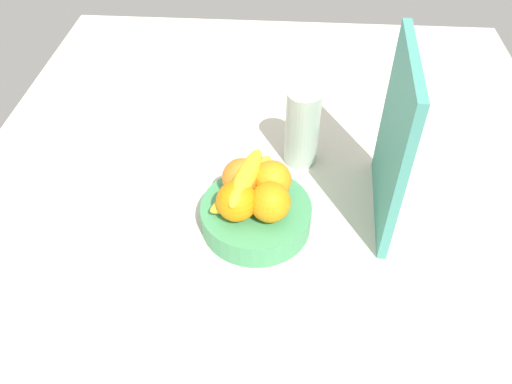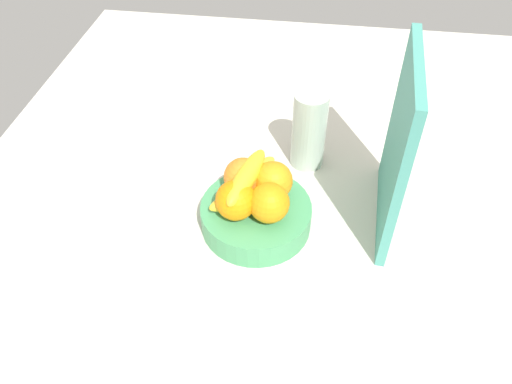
% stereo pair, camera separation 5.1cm
% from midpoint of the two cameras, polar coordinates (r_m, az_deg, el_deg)
% --- Properties ---
extents(ground_plane, '(1.80, 1.40, 0.03)m').
position_cam_midpoint_polar(ground_plane, '(1.08, 3.11, -3.21)').
color(ground_plane, beige).
extents(fruit_bowl, '(0.22, 0.22, 0.05)m').
position_cam_midpoint_polar(fruit_bowl, '(1.03, 1.42, -2.72)').
color(fruit_bowl, '#479C63').
rests_on(fruit_bowl, ground_plane).
extents(orange_front_left, '(0.08, 0.08, 0.08)m').
position_cam_midpoint_polar(orange_front_left, '(0.96, 3.07, -1.27)').
color(orange_front_left, orange).
rests_on(orange_front_left, fruit_bowl).
extents(orange_front_right, '(0.08, 0.08, 0.08)m').
position_cam_midpoint_polar(orange_front_right, '(1.01, 3.46, 1.22)').
color(orange_front_right, orange).
rests_on(orange_front_right, fruit_bowl).
extents(orange_center, '(0.08, 0.08, 0.08)m').
position_cam_midpoint_polar(orange_center, '(1.01, -0.01, 1.65)').
color(orange_center, orange).
rests_on(orange_center, fruit_bowl).
extents(orange_back_left, '(0.08, 0.08, 0.08)m').
position_cam_midpoint_polar(orange_back_left, '(0.97, -0.78, -0.97)').
color(orange_back_left, orange).
rests_on(orange_back_left, fruit_bowl).
extents(banana_bunch, '(0.18, 0.16, 0.08)m').
position_cam_midpoint_polar(banana_bunch, '(1.00, 0.42, 0.92)').
color(banana_bunch, yellow).
rests_on(banana_bunch, fruit_bowl).
extents(cutting_board, '(0.28, 0.03, 0.36)m').
position_cam_midpoint_polar(cutting_board, '(0.99, 17.10, 4.73)').
color(cutting_board, teal).
rests_on(cutting_board, ground_plane).
extents(thermos_tumbler, '(0.08, 0.08, 0.18)m').
position_cam_midpoint_polar(thermos_tumbler, '(1.14, 7.27, 6.89)').
color(thermos_tumbler, '#B5C1B2').
rests_on(thermos_tumbler, ground_plane).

